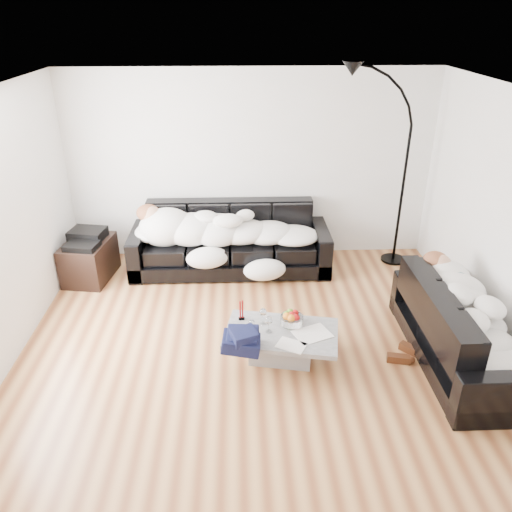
{
  "coord_description": "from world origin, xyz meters",
  "views": [
    {
      "loc": [
        -0.18,
        -4.42,
        3.26
      ],
      "look_at": [
        0.0,
        0.3,
        0.9
      ],
      "focal_mm": 35.0,
      "sensor_mm": 36.0,
      "label": 1
    }
  ],
  "objects_px": {
    "fruit_bowl": "(292,318)",
    "wine_glass_a": "(263,316)",
    "coffee_table": "(281,345)",
    "av_cabinet": "(90,260)",
    "sleeper_back": "(230,227)",
    "floor_lamp": "(404,181)",
    "wine_glass_b": "(252,327)",
    "candle_right": "(243,310)",
    "stereo": "(86,237)",
    "sofa_right": "(462,327)",
    "shoes": "(404,354)",
    "sleeper_right": "(467,307)",
    "candle_left": "(240,311)",
    "sofa_back": "(230,239)",
    "wine_glass_c": "(269,324)"
  },
  "relations": [
    {
      "from": "fruit_bowl",
      "to": "wine_glass_a",
      "type": "bearing_deg",
      "value": 178.26
    },
    {
      "from": "coffee_table",
      "to": "av_cabinet",
      "type": "height_order",
      "value": "av_cabinet"
    },
    {
      "from": "sleeper_back",
      "to": "floor_lamp",
      "type": "height_order",
      "value": "floor_lamp"
    },
    {
      "from": "sleeper_back",
      "to": "wine_glass_b",
      "type": "xyz_separation_m",
      "value": [
        0.23,
        -1.99,
        -0.24
      ]
    },
    {
      "from": "candle_right",
      "to": "fruit_bowl",
      "type": "bearing_deg",
      "value": -11.03
    },
    {
      "from": "wine_glass_a",
      "to": "candle_right",
      "type": "bearing_deg",
      "value": 156.72
    },
    {
      "from": "av_cabinet",
      "to": "stereo",
      "type": "bearing_deg",
      "value": 0.0
    },
    {
      "from": "sofa_right",
      "to": "fruit_bowl",
      "type": "bearing_deg",
      "value": 82.55
    },
    {
      "from": "coffee_table",
      "to": "wine_glass_a",
      "type": "xyz_separation_m",
      "value": [
        -0.18,
        0.15,
        0.25
      ]
    },
    {
      "from": "coffee_table",
      "to": "shoes",
      "type": "height_order",
      "value": "coffee_table"
    },
    {
      "from": "shoes",
      "to": "sleeper_back",
      "type": "bearing_deg",
      "value": 156.37
    },
    {
      "from": "coffee_table",
      "to": "floor_lamp",
      "type": "xyz_separation_m",
      "value": [
        1.8,
        2.16,
        1.02
      ]
    },
    {
      "from": "stereo",
      "to": "floor_lamp",
      "type": "xyz_separation_m",
      "value": [
        4.2,
        0.34,
        0.59
      ]
    },
    {
      "from": "shoes",
      "to": "floor_lamp",
      "type": "xyz_separation_m",
      "value": [
        0.52,
        2.21,
        1.14
      ]
    },
    {
      "from": "sofa_right",
      "to": "wine_glass_b",
      "type": "distance_m",
      "value": 2.11
    },
    {
      "from": "sleeper_right",
      "to": "shoes",
      "type": "bearing_deg",
      "value": 85.62
    },
    {
      "from": "sleeper_back",
      "to": "wine_glass_a",
      "type": "xyz_separation_m",
      "value": [
        0.35,
        -1.83,
        -0.23
      ]
    },
    {
      "from": "wine_glass_b",
      "to": "sleeper_right",
      "type": "bearing_deg",
      "value": -1.93
    },
    {
      "from": "sofa_right",
      "to": "wine_glass_a",
      "type": "height_order",
      "value": "sofa_right"
    },
    {
      "from": "candle_left",
      "to": "candle_right",
      "type": "xyz_separation_m",
      "value": [
        0.03,
        0.0,
        0.0
      ]
    },
    {
      "from": "av_cabinet",
      "to": "sofa_right",
      "type": "bearing_deg",
      "value": -15.67
    },
    {
      "from": "sleeper_right",
      "to": "sofa_back",
      "type": "bearing_deg",
      "value": 47.98
    },
    {
      "from": "wine_glass_b",
      "to": "candle_right",
      "type": "xyz_separation_m",
      "value": [
        -0.09,
        0.25,
        0.04
      ]
    },
    {
      "from": "sofa_right",
      "to": "fruit_bowl",
      "type": "height_order",
      "value": "sofa_right"
    },
    {
      "from": "floor_lamp",
      "to": "av_cabinet",
      "type": "bearing_deg",
      "value": -179.98
    },
    {
      "from": "sofa_back",
      "to": "sleeper_right",
      "type": "xyz_separation_m",
      "value": [
        2.34,
        -2.11,
        0.19
      ]
    },
    {
      "from": "sleeper_right",
      "to": "floor_lamp",
      "type": "distance_m",
      "value": 2.31
    },
    {
      "from": "candle_left",
      "to": "stereo",
      "type": "height_order",
      "value": "stereo"
    },
    {
      "from": "coffee_table",
      "to": "stereo",
      "type": "bearing_deg",
      "value": 142.79
    },
    {
      "from": "sleeper_right",
      "to": "wine_glass_b",
      "type": "height_order",
      "value": "sleeper_right"
    },
    {
      "from": "fruit_bowl",
      "to": "shoes",
      "type": "distance_m",
      "value": 1.23
    },
    {
      "from": "sofa_right",
      "to": "sleeper_back",
      "type": "bearing_deg",
      "value": 48.66
    },
    {
      "from": "fruit_bowl",
      "to": "candle_left",
      "type": "distance_m",
      "value": 0.54
    },
    {
      "from": "av_cabinet",
      "to": "wine_glass_b",
      "type": "bearing_deg",
      "value": -32.48
    },
    {
      "from": "sofa_right",
      "to": "sleeper_right",
      "type": "relative_size",
      "value": 1.17
    },
    {
      "from": "sleeper_right",
      "to": "fruit_bowl",
      "type": "bearing_deg",
      "value": 82.55
    },
    {
      "from": "wine_glass_a",
      "to": "wine_glass_b",
      "type": "relative_size",
      "value": 1.18
    },
    {
      "from": "wine_glass_a",
      "to": "sofa_right",
      "type": "bearing_deg",
      "value": -6.6
    },
    {
      "from": "fruit_bowl",
      "to": "candle_right",
      "type": "xyz_separation_m",
      "value": [
        -0.51,
        0.1,
        0.04
      ]
    },
    {
      "from": "sofa_right",
      "to": "fruit_bowl",
      "type": "distance_m",
      "value": 1.7
    },
    {
      "from": "av_cabinet",
      "to": "sleeper_back",
      "type": "bearing_deg",
      "value": 13.35
    },
    {
      "from": "wine_glass_a",
      "to": "wine_glass_c",
      "type": "xyz_separation_m",
      "value": [
        0.05,
        -0.15,
        0.0
      ]
    },
    {
      "from": "wine_glass_c",
      "to": "stereo",
      "type": "height_order",
      "value": "stereo"
    },
    {
      "from": "sleeper_back",
      "to": "candle_right",
      "type": "xyz_separation_m",
      "value": [
        0.14,
        -1.74,
        -0.2
      ]
    },
    {
      "from": "wine_glass_c",
      "to": "floor_lamp",
      "type": "bearing_deg",
      "value": 48.29
    },
    {
      "from": "fruit_bowl",
      "to": "wine_glass_a",
      "type": "relative_size",
      "value": 1.32
    },
    {
      "from": "wine_glass_a",
      "to": "candle_right",
      "type": "distance_m",
      "value": 0.23
    },
    {
      "from": "shoes",
      "to": "sofa_back",
      "type": "bearing_deg",
      "value": 155.67
    },
    {
      "from": "sleeper_back",
      "to": "av_cabinet",
      "type": "relative_size",
      "value": 2.95
    },
    {
      "from": "sofa_back",
      "to": "sleeper_back",
      "type": "height_order",
      "value": "sofa_back"
    }
  ]
}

